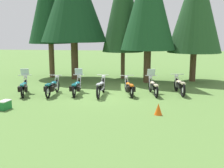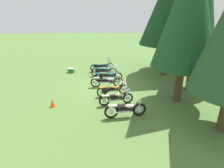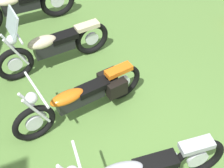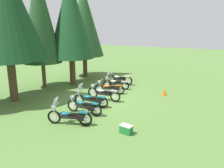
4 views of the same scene
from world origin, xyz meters
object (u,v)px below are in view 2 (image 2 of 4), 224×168
pine_tree_2 (200,8)px  motorcycle_3 (107,81)px  traffic_cone (53,103)px  motorcycle_6 (126,109)px  picnic_cooler (71,70)px  motorcycle_2 (108,75)px  motorcycle_5 (117,98)px  pine_tree_3 (190,9)px  motorcycle_1 (103,71)px  pine_tree_0 (170,6)px  motorcycle_0 (102,66)px  pine_tree_1 (171,4)px  motorcycle_4 (112,90)px

pine_tree_2 → motorcycle_3: bearing=-96.7°
motorcycle_3 → traffic_cone: (2.91, -3.29, -0.22)m
motorcycle_6 → picnic_cooler: bearing=110.9°
motorcycle_2 → motorcycle_5: bearing=-88.3°
motorcycle_6 → pine_tree_3: size_ratio=0.26×
motorcycle_1 → pine_tree_0: pine_tree_0 is taller
motorcycle_1 → motorcycle_3: (2.61, 0.27, -0.00)m
pine_tree_0 → traffic_cone: size_ratio=18.87×
motorcycle_0 → pine_tree_2: size_ratio=0.25×
motorcycle_5 → pine_tree_1: 9.03m
picnic_cooler → motorcycle_1: bearing=69.5°
motorcycle_6 → traffic_cone: (-1.33, -4.18, -0.23)m
pine_tree_2 → pine_tree_3: (1.78, -1.48, -0.07)m
motorcycle_4 → pine_tree_3: size_ratio=0.25×
motorcycle_5 → pine_tree_0: 10.62m
motorcycle_2 → traffic_cone: 5.45m
pine_tree_0 → traffic_cone: bearing=-49.9°
motorcycle_2 → motorcycle_6: motorcycle_2 is taller
motorcycle_0 → picnic_cooler: motorcycle_0 is taller
motorcycle_1 → motorcycle_6: (6.85, 1.16, 0.00)m
motorcycle_4 → pine_tree_0: size_ratio=0.24×
motorcycle_6 → pine_tree_2: 7.87m
pine_tree_0 → pine_tree_2: pine_tree_0 is taller
motorcycle_4 → traffic_cone: 3.86m
motorcycle_2 → motorcycle_6: 5.66m
motorcycle_5 → pine_tree_3: (-0.33, 3.82, 4.94)m
motorcycle_3 → motorcycle_2: bearing=86.5°
motorcycle_0 → motorcycle_6: (8.38, 1.34, 0.01)m
motorcycle_4 → motorcycle_2: bearing=79.6°
traffic_cone → pine_tree_0: bearing=130.1°
motorcycle_3 → pine_tree_2: 7.70m
motorcycle_5 → pine_tree_1: size_ratio=0.23×
motorcycle_0 → motorcycle_2: bearing=-97.1°
motorcycle_0 → pine_tree_3: bearing=-72.2°
motorcycle_4 → pine_tree_1: pine_tree_1 is taller
motorcycle_3 → motorcycle_4: size_ratio=1.13×
motorcycle_0 → motorcycle_5: (6.93, 0.97, -0.00)m
motorcycle_5 → traffic_cone: size_ratio=4.40×
motorcycle_2 → pine_tree_0: bearing=26.4°
motorcycle_1 → pine_tree_1: bearing=1.1°
motorcycle_5 → motorcycle_6: motorcycle_5 is taller
pine_tree_3 → motorcycle_1: bearing=-137.8°
motorcycle_5 → motorcycle_1: bearing=87.3°
motorcycle_4 → pine_tree_2: bearing=-6.1°
motorcycle_6 → picnic_cooler: motorcycle_6 is taller
motorcycle_3 → picnic_cooler: bearing=131.7°
motorcycle_2 → motorcycle_5: size_ratio=1.10×
motorcycle_1 → motorcycle_6: motorcycle_6 is taller
motorcycle_0 → motorcycle_1: (1.53, 0.18, 0.01)m
traffic_cone → motorcycle_5: bearing=91.8°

